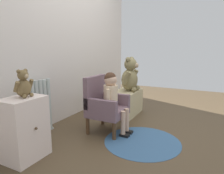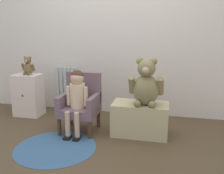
# 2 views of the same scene
# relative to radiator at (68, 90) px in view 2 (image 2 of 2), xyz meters

# --- Properties ---
(ground_plane) EXTENTS (6.00, 6.00, 0.00)m
(ground_plane) POSITION_rel_radiator_xyz_m (0.66, -1.12, -0.32)
(ground_plane) COLOR #4D3C28
(back_wall) EXTENTS (3.80, 0.05, 2.40)m
(back_wall) POSITION_rel_radiator_xyz_m (0.66, 0.12, 0.88)
(back_wall) COLOR silver
(back_wall) RESTS_ON ground_plane
(radiator) EXTENTS (0.37, 0.05, 0.65)m
(radiator) POSITION_rel_radiator_xyz_m (0.00, 0.00, 0.00)
(radiator) COLOR silver
(radiator) RESTS_ON ground_plane
(small_dresser) EXTENTS (0.37, 0.29, 0.58)m
(small_dresser) POSITION_rel_radiator_xyz_m (-0.46, -0.30, -0.03)
(small_dresser) COLOR silver
(small_dresser) RESTS_ON ground_plane
(child_armchair) EXTENTS (0.43, 0.42, 0.68)m
(child_armchair) POSITION_rel_radiator_xyz_m (0.43, -0.63, 0.01)
(child_armchair) COLOR #725763
(child_armchair) RESTS_ON ground_plane
(child_figure) EXTENTS (0.25, 0.35, 0.74)m
(child_figure) POSITION_rel_radiator_xyz_m (0.43, -0.74, 0.16)
(child_figure) COLOR beige
(child_figure) RESTS_ON ground_plane
(low_bench) EXTENTS (0.63, 0.35, 0.37)m
(low_bench) POSITION_rel_radiator_xyz_m (1.14, -0.62, -0.14)
(low_bench) COLOR tan
(low_bench) RESTS_ON ground_plane
(large_teddy_bear) EXTENTS (0.38, 0.27, 0.52)m
(large_teddy_bear) POSITION_rel_radiator_xyz_m (1.20, -0.66, 0.28)
(large_teddy_bear) COLOR olive
(large_teddy_bear) RESTS_ON low_bench
(small_teddy_bear) EXTENTS (0.18, 0.13, 0.25)m
(small_teddy_bear) POSITION_rel_radiator_xyz_m (-0.43, -0.29, 0.37)
(small_teddy_bear) COLOR brown
(small_teddy_bear) RESTS_ON small_dresser
(floor_rug) EXTENTS (0.84, 0.84, 0.01)m
(floor_rug) POSITION_rel_radiator_xyz_m (0.34, -1.16, -0.32)
(floor_rug) COLOR #375C84
(floor_rug) RESTS_ON ground_plane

